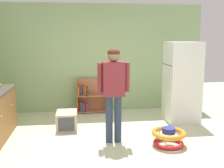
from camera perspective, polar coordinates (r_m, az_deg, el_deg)
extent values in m
plane|color=beige|center=(4.99, -0.01, -12.43)|extent=(12.00, 12.00, 0.00)
cube|color=#99B77E|center=(6.96, -2.41, 5.41)|extent=(5.20, 0.06, 2.70)
sphere|color=silver|center=(5.04, -22.09, -6.26)|extent=(0.04, 0.04, 0.04)
sphere|color=silver|center=(5.78, -20.10, -4.08)|extent=(0.04, 0.04, 0.04)
cube|color=white|center=(6.29, 14.40, 0.40)|extent=(0.70, 0.68, 1.78)
cylinder|color=silver|center=(6.00, 11.78, 0.90)|extent=(0.02, 0.02, 0.50)
cube|color=#333333|center=(6.12, 11.47, 3.95)|extent=(0.01, 0.67, 0.01)
cube|color=#B47649|center=(6.85, -7.30, -2.56)|extent=(0.02, 0.28, 0.85)
cube|color=#B47649|center=(6.89, -0.80, -2.40)|extent=(0.02, 0.28, 0.85)
cube|color=#B8704C|center=(6.99, -4.10, -2.26)|extent=(0.80, 0.02, 0.85)
cube|color=#B47649|center=(6.96, -4.00, -5.66)|extent=(0.76, 0.24, 0.02)
cube|color=#B47649|center=(6.86, -4.04, -2.40)|extent=(0.76, 0.24, 0.02)
cube|color=red|center=(6.89, -6.92, -4.74)|extent=(0.03, 0.17, 0.24)
cube|color=orange|center=(6.80, -6.99, -1.52)|extent=(0.03, 0.17, 0.22)
cube|color=#33854D|center=(6.89, -6.49, -4.69)|extent=(0.03, 0.17, 0.25)
cube|color=#325998|center=(6.80, -6.50, -1.61)|extent=(0.03, 0.17, 0.20)
cube|color=#82328A|center=(6.89, -6.10, -4.76)|extent=(0.03, 0.17, 0.23)
cube|color=#AF3219|center=(6.79, -6.00, -1.36)|extent=(0.03, 0.17, 0.26)
cube|color=#8D3A94|center=(6.90, -5.79, -5.01)|extent=(0.02, 0.17, 0.17)
cube|color=orange|center=(6.80, -5.67, -1.50)|extent=(0.02, 0.17, 0.22)
cube|color=#91368C|center=(6.89, -5.33, -4.87)|extent=(0.03, 0.17, 0.20)
cube|color=#3D3E42|center=(6.80, -5.10, -1.51)|extent=(0.03, 0.17, 0.22)
cylinder|color=#303D54|center=(4.95, -0.60, -7.36)|extent=(0.13, 0.13, 0.86)
cylinder|color=#303D54|center=(4.97, 1.24, -7.29)|extent=(0.13, 0.13, 0.86)
cube|color=maroon|center=(4.79, 0.33, 1.04)|extent=(0.38, 0.22, 0.60)
cylinder|color=maroon|center=(4.76, -2.53, 1.34)|extent=(0.09, 0.09, 0.51)
cylinder|color=maroon|center=(4.83, 3.16, 1.45)|extent=(0.09, 0.09, 0.51)
sphere|color=#95704E|center=(4.75, 0.34, 5.92)|extent=(0.21, 0.21, 0.21)
ellipsoid|color=#4A291A|center=(4.74, 0.34, 6.62)|extent=(0.22, 0.22, 0.14)
torus|color=red|center=(5.04, 11.68, -12.01)|extent=(0.54, 0.54, 0.07)
torus|color=orange|center=(4.97, 11.75, -10.03)|extent=(0.60, 0.60, 0.08)
cylinder|color=navy|center=(4.96, 11.77, -9.48)|extent=(0.23, 0.23, 0.10)
cylinder|color=silver|center=(5.08, 14.12, -10.81)|extent=(0.02, 0.02, 0.18)
cylinder|color=silver|center=(5.14, 9.84, -10.38)|extent=(0.02, 0.02, 0.18)
cylinder|color=silver|center=(4.80, 11.19, -11.92)|extent=(0.02, 0.02, 0.18)
cube|color=beige|center=(5.79, -9.41, -7.48)|extent=(0.42, 0.54, 0.36)
cube|color=#424247|center=(5.53, -9.52, -8.34)|extent=(0.32, 0.01, 0.27)
ellipsoid|color=yellow|center=(6.01, -22.43, -0.12)|extent=(0.07, 0.16, 0.04)
ellipsoid|color=yellow|center=(6.00, -22.32, -0.13)|extent=(0.11, 0.15, 0.04)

